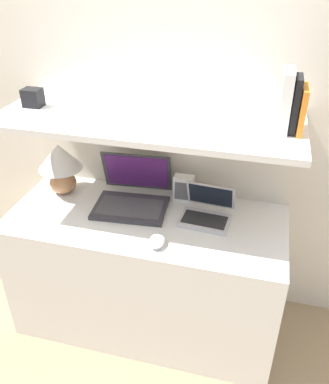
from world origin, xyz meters
TOP-DOWN VIEW (x-y plane):
  - ground_plane at (0.00, 0.00)m, footprint 12.00×12.00m
  - wall_back at (0.00, 0.66)m, footprint 6.00×0.05m
  - desk at (0.00, 0.30)m, footprint 1.37×0.59m
  - back_riser at (0.00, 0.61)m, footprint 1.37×0.04m
  - shelf at (0.00, 0.36)m, footprint 1.37×0.53m
  - table_lamp at (-0.50, 0.42)m, footprint 0.23×0.23m
  - laptop_large at (-0.10, 0.40)m, footprint 0.39×0.36m
  - laptop_small at (0.29, 0.36)m, footprint 0.25×0.23m
  - computer_mouse at (0.11, 0.11)m, footprint 0.08×0.11m
  - router_box at (0.15, 0.50)m, footprint 0.10×0.06m
  - book_orange at (0.64, 0.36)m, footprint 0.02×0.15m
  - book_black at (0.62, 0.36)m, footprint 0.03×0.12m
  - book_white at (0.58, 0.36)m, footprint 0.04×0.15m
  - shelf_gadget at (-0.56, 0.36)m, footprint 0.09×0.07m

SIDE VIEW (x-z plane):
  - ground_plane at x=0.00m, z-range 0.00..0.00m
  - desk at x=0.00m, z-range 0.00..0.71m
  - back_riser at x=0.00m, z-range 0.00..1.18m
  - computer_mouse at x=0.11m, z-range 0.71..0.75m
  - laptop_small at x=0.29m, z-range 0.66..0.82m
  - laptop_large at x=-0.10m, z-range 0.63..0.88m
  - router_box at x=0.15m, z-range 0.71..0.85m
  - table_lamp at x=-0.50m, z-range 0.74..1.02m
  - shelf at x=0.00m, z-range 1.18..1.20m
  - wall_back at x=0.00m, z-range 0.00..2.40m
  - shelf_gadget at x=-0.56m, z-range 1.20..1.29m
  - book_orange at x=0.64m, z-range 1.20..1.39m
  - book_black at x=0.62m, z-range 1.20..1.43m
  - book_white at x=0.58m, z-range 1.20..1.45m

